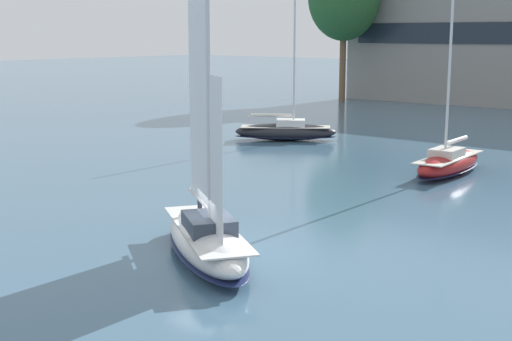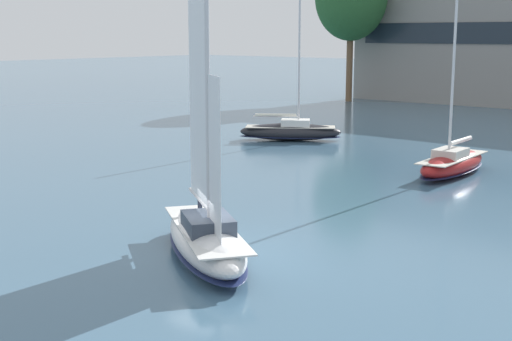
{
  "view_description": "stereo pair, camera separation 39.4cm",
  "coord_description": "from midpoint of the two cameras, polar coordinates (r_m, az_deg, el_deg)",
  "views": [
    {
      "loc": [
        18.69,
        -19.29,
        8.63
      ],
      "look_at": [
        0.0,
        3.0,
        3.06
      ],
      "focal_mm": 50.0,
      "sensor_mm": 36.0,
      "label": 1
    },
    {
      "loc": [
        18.99,
        -19.03,
        8.63
      ],
      "look_at": [
        0.0,
        3.0,
        3.06
      ],
      "focal_mm": 50.0,
      "sensor_mm": 36.0,
      "label": 2
    }
  ],
  "objects": [
    {
      "name": "ground_plane",
      "position": [
        28.22,
        -3.61,
        -6.98
      ],
      "size": [
        400.0,
        400.0,
        0.0
      ],
      "primitive_type": "plane",
      "color": "#42667F"
    },
    {
      "name": "sailboat_main",
      "position": [
        27.93,
        -3.62,
        -5.07
      ],
      "size": [
        8.71,
        6.95,
        12.13
      ],
      "color": "silver",
      "rests_on": "ground"
    },
    {
      "name": "sailboat_moored_near_marina",
      "position": [
        46.01,
        15.67,
        0.6
      ],
      "size": [
        2.81,
        8.34,
        11.3
      ],
      "color": "maroon",
      "rests_on": "ground"
    },
    {
      "name": "sailboat_moored_mid_channel",
      "position": [
        58.92,
        2.98,
        3.18
      ],
      "size": [
        8.19,
        6.85,
        11.57
      ],
      "color": "#232328",
      "rests_on": "ground"
    },
    {
      "name": "waterfront_building",
      "position": [
        97.63,
        19.52,
        10.08
      ],
      "size": [
        36.52,
        17.16,
        16.64
      ],
      "color": "gray",
      "rests_on": "ground"
    }
  ]
}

